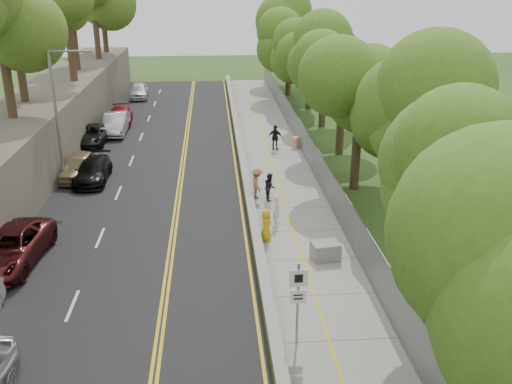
% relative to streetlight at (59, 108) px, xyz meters
% --- Properties ---
extents(ground, '(140.00, 140.00, 0.00)m').
position_rel_streetlight_xyz_m(ground, '(10.46, -14.00, -4.64)').
color(ground, '#33511E').
rests_on(ground, ground).
extents(road, '(11.20, 66.00, 0.04)m').
position_rel_streetlight_xyz_m(road, '(5.06, 1.00, -4.62)').
color(road, black).
rests_on(road, ground).
extents(sidewalk, '(4.20, 66.00, 0.05)m').
position_rel_streetlight_xyz_m(sidewalk, '(13.01, 1.00, -4.61)').
color(sidewalk, gray).
rests_on(sidewalk, ground).
extents(jersey_barrier, '(0.42, 66.00, 0.60)m').
position_rel_streetlight_xyz_m(jersey_barrier, '(10.71, 1.00, -4.34)').
color(jersey_barrier, '#D0E93A').
rests_on(jersey_barrier, ground).
extents(rock_embankment, '(5.00, 66.00, 4.00)m').
position_rel_streetlight_xyz_m(rock_embankment, '(-3.04, 1.00, -2.64)').
color(rock_embankment, '#595147').
rests_on(rock_embankment, ground).
extents(chainlink_fence, '(0.04, 66.00, 2.00)m').
position_rel_streetlight_xyz_m(chainlink_fence, '(15.11, 1.00, -3.64)').
color(chainlink_fence, slate).
rests_on(chainlink_fence, ground).
extents(trees_embankment, '(6.40, 66.00, 13.00)m').
position_rel_streetlight_xyz_m(trees_embankment, '(-2.54, 1.00, 5.86)').
color(trees_embankment, '#567A24').
rests_on(trees_embankment, rock_embankment).
extents(trees_fenceside, '(7.00, 66.00, 14.00)m').
position_rel_streetlight_xyz_m(trees_fenceside, '(17.46, 1.00, 2.36)').
color(trees_fenceside, '#507E23').
rests_on(trees_fenceside, ground).
extents(streetlight, '(2.52, 0.22, 8.00)m').
position_rel_streetlight_xyz_m(streetlight, '(0.00, 0.00, 0.00)').
color(streetlight, gray).
rests_on(streetlight, ground).
extents(signpost, '(0.62, 0.09, 3.10)m').
position_rel_streetlight_xyz_m(signpost, '(11.51, -17.02, -2.68)').
color(signpost, gray).
rests_on(signpost, sidewalk).
extents(construction_barrel, '(0.50, 0.50, 0.82)m').
position_rel_streetlight_xyz_m(construction_barrel, '(14.76, 6.10, -4.18)').
color(construction_barrel, '#D54B0A').
rests_on(construction_barrel, sidewalk).
extents(concrete_block, '(1.31, 1.06, 0.80)m').
position_rel_streetlight_xyz_m(concrete_block, '(13.66, -11.00, -4.19)').
color(concrete_block, gray).
rests_on(concrete_block, sidewalk).
extents(car_2, '(3.07, 5.79, 1.55)m').
position_rel_streetlight_xyz_m(car_2, '(-0.14, -10.38, -3.82)').
color(car_2, '#4E1517').
rests_on(car_2, road).
extents(car_3, '(1.88, 4.60, 1.33)m').
position_rel_streetlight_xyz_m(car_3, '(1.46, 0.16, -3.93)').
color(car_3, black).
rests_on(car_3, road).
extents(car_4, '(1.91, 4.50, 1.52)m').
position_rel_streetlight_xyz_m(car_4, '(0.50, 0.88, -3.84)').
color(car_4, tan).
rests_on(car_4, road).
extents(car_5, '(1.71, 4.89, 1.61)m').
position_rel_streetlight_xyz_m(car_5, '(1.20, 11.18, -3.79)').
color(car_5, '#A9ABB0').
rests_on(car_5, road).
extents(car_6, '(2.48, 4.93, 1.34)m').
position_rel_streetlight_xyz_m(car_6, '(-0.14, 8.54, -3.93)').
color(car_6, black).
rests_on(car_6, road).
extents(car_7, '(2.14, 4.68, 1.33)m').
position_rel_streetlight_xyz_m(car_7, '(1.12, 14.23, -3.94)').
color(car_7, maroon).
rests_on(car_7, road).
extents(car_8, '(2.01, 4.44, 1.48)m').
position_rel_streetlight_xyz_m(car_8, '(1.45, 24.80, -3.86)').
color(car_8, white).
rests_on(car_8, road).
extents(painter_0, '(0.55, 0.80, 1.57)m').
position_rel_streetlight_xyz_m(painter_0, '(11.21, -8.89, -3.80)').
color(painter_0, gold).
rests_on(painter_0, sidewalk).
extents(painter_1, '(0.50, 0.66, 1.61)m').
position_rel_streetlight_xyz_m(painter_1, '(11.91, -7.17, -3.78)').
color(painter_1, white).
rests_on(painter_1, sidewalk).
extents(painter_2, '(0.63, 0.79, 1.55)m').
position_rel_streetlight_xyz_m(painter_2, '(11.91, -3.75, -3.81)').
color(painter_2, black).
rests_on(painter_2, sidewalk).
extents(painter_3, '(0.80, 1.21, 1.75)m').
position_rel_streetlight_xyz_m(painter_3, '(11.21, -3.45, -3.71)').
color(painter_3, '#9E6B46').
rests_on(painter_3, sidewalk).
extents(person_far, '(1.14, 0.77, 1.80)m').
position_rel_streetlight_xyz_m(person_far, '(13.26, 5.76, -3.69)').
color(person_far, black).
rests_on(person_far, sidewalk).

